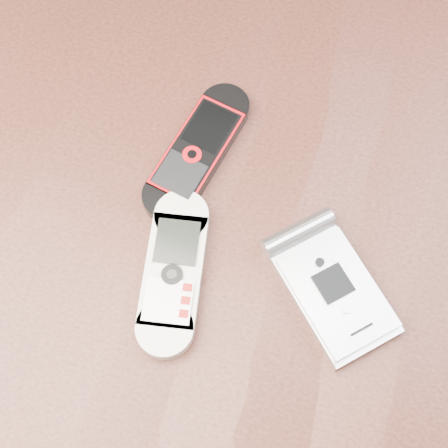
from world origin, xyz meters
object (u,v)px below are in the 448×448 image
Objects in this scene: nokia_white at (174,271)px; nokia_black_red at (197,151)px; motorola_razr at (334,290)px; table at (219,267)px.

nokia_white is 0.97× the size of nokia_black_red.
nokia_black_red is 0.16m from motorola_razr.
motorola_razr is (0.13, 0.02, 0.00)m from nokia_white.
nokia_white is 0.11m from nokia_black_red.
nokia_black_red is at bearing 102.95° from motorola_razr.
nokia_white is at bearing -70.58° from nokia_black_red.
motorola_razr reaches higher than nokia_white.
nokia_white is at bearing 144.68° from motorola_razr.
nokia_black_red is at bearing 119.99° from table.
motorola_razr reaches higher than nokia_black_red.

